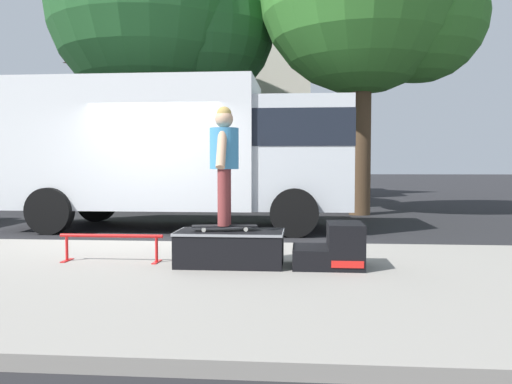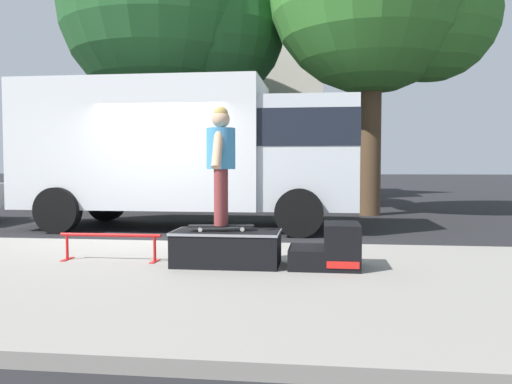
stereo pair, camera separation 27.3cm
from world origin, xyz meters
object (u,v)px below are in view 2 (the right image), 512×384
skate_box (227,247)px  grind_rail (110,241)px  skater_kid (221,156)px  box_truck (191,147)px  street_tree_neighbour (174,12)px  kicker_ramp (331,249)px  skateboard (221,226)px

skate_box → grind_rail: size_ratio=0.98×
skater_kid → box_truck: box_truck is taller
skate_box → street_tree_neighbour: size_ratio=0.14×
kicker_ramp → street_tree_neighbour: street_tree_neighbour is taller
grind_rail → skater_kid: skater_kid is taller
skate_box → skateboard: bearing=-175.0°
skater_kid → box_truck: (-1.53, 4.62, 0.26)m
kicker_ramp → skater_kid: (-1.31, -0.01, 1.10)m
skateboard → skate_box: bearing=5.0°
skate_box → kicker_ramp: 1.24m
skate_box → skater_kid: (-0.07, -0.01, 1.10)m
skate_box → skateboard: skateboard is taller
kicker_ramp → street_tree_neighbour: 11.64m
box_truck → street_tree_neighbour: bearing=109.5°
skate_box → grind_rail: skate_box is taller
skateboard → skater_kid: bearing=0.0°
kicker_ramp → grind_rail: (-2.76, 0.11, 0.04)m
box_truck → skater_kid: bearing=-71.7°
grind_rail → skateboard: bearing=-4.5°
grind_rail → box_truck: 4.70m
skateboard → box_truck: size_ratio=0.12×
skate_box → box_truck: bearing=109.1°
skater_kid → kicker_ramp: bearing=0.2°
skateboard → street_tree_neighbour: size_ratio=0.09×
street_tree_neighbour → grind_rail: bearing=-79.3°
grind_rail → kicker_ramp: bearing=-2.3°
skateboard → box_truck: box_truck is taller
skateboard → skater_kid: skater_kid is taller
grind_rail → skate_box: bearing=-4.1°
grind_rail → skater_kid: bearing=-4.5°
grind_rail → box_truck: box_truck is taller
kicker_ramp → box_truck: box_truck is taller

